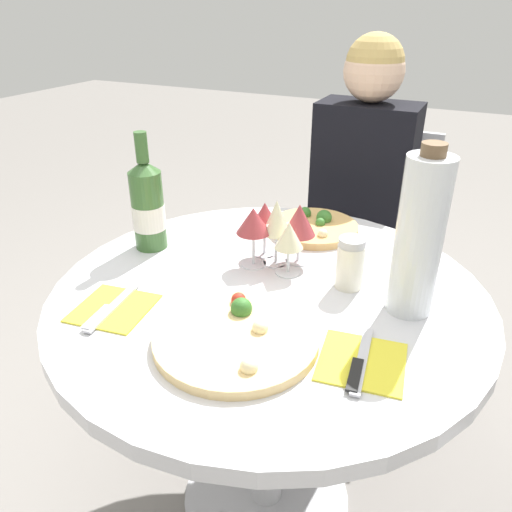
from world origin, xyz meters
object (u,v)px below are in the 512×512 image
at_px(dining_table, 268,339).
at_px(seated_diner, 352,238).
at_px(tall_carafe, 419,237).
at_px(chair_behind_diner, 359,252).
at_px(pizza_large, 237,336).
at_px(wine_bottle, 148,206).

distance_m(dining_table, seated_diner, 0.67).
xyz_separation_m(dining_table, tall_carafe, (0.29, 0.05, 0.30)).
distance_m(dining_table, chair_behind_diner, 0.82).
xyz_separation_m(dining_table, chair_behind_diner, (0.01, 0.81, -0.14)).
bearing_deg(seated_diner, tall_carafe, 114.54).
bearing_deg(pizza_large, tall_carafe, 43.16).
xyz_separation_m(seated_diner, wine_bottle, (-0.37, -0.61, 0.27)).
distance_m(chair_behind_diner, seated_diner, 0.18).
distance_m(pizza_large, tall_carafe, 0.40).
bearing_deg(wine_bottle, tall_carafe, -0.66).
bearing_deg(wine_bottle, pizza_large, -33.98).
relative_size(pizza_large, wine_bottle, 1.05).
xyz_separation_m(pizza_large, wine_bottle, (-0.39, 0.26, 0.10)).
bearing_deg(tall_carafe, chair_behind_diner, 110.50).
relative_size(chair_behind_diner, pizza_large, 2.77).
height_order(dining_table, tall_carafe, tall_carafe).
distance_m(chair_behind_diner, tall_carafe, 0.92).
relative_size(chair_behind_diner, wine_bottle, 2.90).
bearing_deg(pizza_large, chair_behind_diner, 90.70).
relative_size(wine_bottle, tall_carafe, 0.85).
bearing_deg(dining_table, tall_carafe, 10.45).
bearing_deg(seated_diner, dining_table, 89.05).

